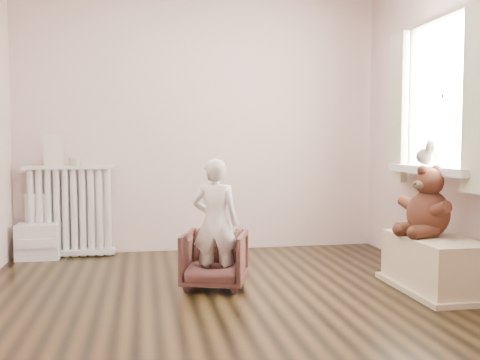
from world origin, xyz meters
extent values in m
cube|color=black|center=(0.00, 0.00, 0.00)|extent=(3.60, 3.60, 0.01)
cube|color=beige|center=(0.00, 1.80, 1.30)|extent=(3.60, 0.02, 2.60)
cube|color=beige|center=(0.00, -1.80, 1.30)|extent=(3.60, 0.02, 2.60)
cube|color=beige|center=(1.80, 0.00, 1.30)|extent=(0.02, 3.60, 2.60)
cube|color=white|center=(1.76, 0.30, 1.45)|extent=(0.03, 0.90, 1.10)
cube|color=silver|center=(1.67, 0.30, 0.87)|extent=(0.22, 1.10, 0.06)
cube|color=beige|center=(1.65, -0.27, 1.39)|extent=(0.06, 0.26, 1.30)
cube|color=beige|center=(1.65, 0.87, 1.39)|extent=(0.06, 0.26, 1.30)
cube|color=silver|center=(-1.27, 1.68, 0.39)|extent=(0.83, 0.16, 0.87)
cube|color=beige|center=(-1.40, 1.68, 1.02)|extent=(0.17, 0.02, 0.29)
cylinder|color=#A59E8C|center=(-1.21, 1.68, 0.90)|extent=(0.11, 0.11, 0.07)
cube|color=silver|center=(-1.55, 1.65, 0.28)|extent=(0.39, 0.28, 0.61)
imported|color=#542E29|center=(-0.06, 0.36, 0.21)|extent=(0.58, 0.59, 0.42)
imported|color=white|center=(-0.06, 0.31, 0.50)|extent=(0.40, 0.33, 0.95)
cube|color=beige|center=(1.52, -0.01, 0.20)|extent=(0.44, 0.84, 0.40)
camera|label=1|loc=(-0.58, -3.56, 1.08)|focal=40.00mm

